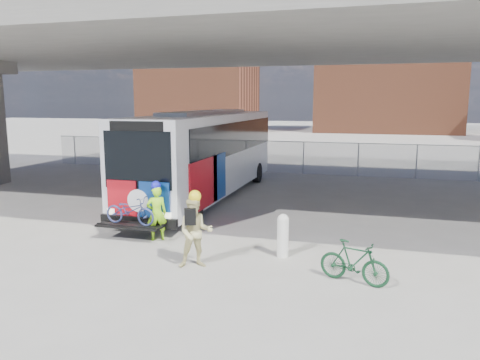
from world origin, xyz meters
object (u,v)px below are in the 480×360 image
at_px(bus, 207,148).
at_px(cyclist_tan, 195,231).
at_px(bike_parked, 354,262).
at_px(cyclist_hivis, 157,212).
at_px(bollard, 283,234).

bearing_deg(bus, cyclist_tan, -71.69).
height_order(cyclist_tan, bike_parked, cyclist_tan).
xyz_separation_m(cyclist_hivis, cyclist_tan, (1.97, -1.84, 0.06)).
relative_size(bus, cyclist_hivis, 7.21).
bearing_deg(bike_parked, bollard, 72.90).
height_order(bus, cyclist_tan, bus).
distance_m(bus, bike_parked, 10.56).
distance_m(cyclist_tan, bike_parked, 3.86).
bearing_deg(bus, cyclist_hivis, -83.33).
xyz_separation_m(bus, bike_parked, (6.54, -8.14, -1.62)).
distance_m(bollard, cyclist_hivis, 3.93).
distance_m(bus, cyclist_hivis, 6.50).
bearing_deg(cyclist_hivis, bike_parked, 129.66).
bearing_deg(cyclist_hivis, bus, -116.41).
xyz_separation_m(bus, bollard, (4.64, -6.80, -1.48)).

